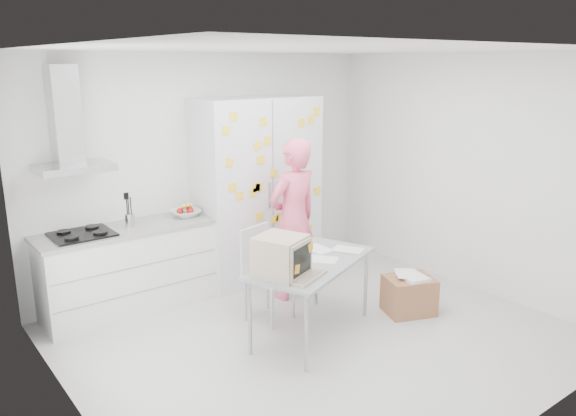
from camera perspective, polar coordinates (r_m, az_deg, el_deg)
floor at (r=5.64m, az=3.01°, el=-12.89°), size 4.50×4.00×0.02m
walls at (r=5.71m, az=-1.50°, el=2.02°), size 4.52×4.01×2.70m
ceiling at (r=5.00m, az=3.44°, el=15.80°), size 4.50×4.00×0.02m
counter_run at (r=6.24m, az=-15.86°, el=-5.85°), size 1.84×0.63×1.28m
range_hood at (r=5.89m, az=-21.48°, el=7.41°), size 0.70×0.48×1.01m
tall_cabinet at (r=6.78m, az=-3.16°, el=1.87°), size 1.50×0.68×2.20m
person at (r=6.21m, az=0.56°, el=-1.17°), size 0.69×0.49×1.81m
desk at (r=5.11m, az=0.59°, el=-5.37°), size 1.56×1.17×1.12m
chair at (r=5.79m, az=-2.50°, el=-6.06°), size 0.54×0.54×0.97m
cardboard_box at (r=6.15m, az=12.20°, el=-8.58°), size 0.60×0.55×0.43m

